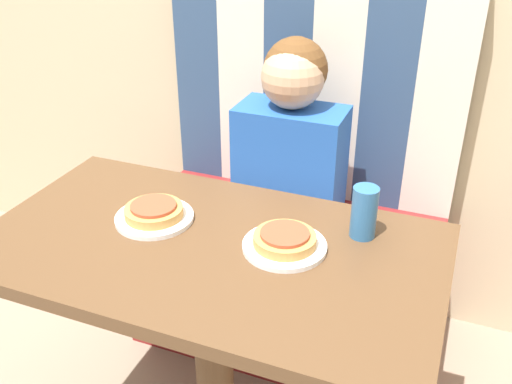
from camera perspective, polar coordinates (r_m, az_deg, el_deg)
The scene contains 9 objects.
booth_seat at distance 2.08m, azimuth 3.07°, elevation -8.45°, with size 1.01×0.53×0.49m.
booth_backrest at distance 1.98m, azimuth 5.76°, elevation 10.48°, with size 1.01×0.07×0.79m.
dining_table at distance 1.39m, azimuth -4.58°, elevation -8.92°, with size 1.08×0.60×0.76m.
person at distance 1.80m, azimuth 3.57°, elevation 5.85°, with size 0.34×0.22×0.61m.
plate_left at distance 1.43m, azimuth -10.12°, elevation -2.54°, with size 0.19×0.19×0.01m.
plate_right at distance 1.31m, azimuth 2.87°, elevation -5.43°, with size 0.19×0.19×0.01m.
pizza_left at distance 1.42m, azimuth -10.19°, elevation -1.83°, with size 0.14×0.14×0.03m.
pizza_right at distance 1.29m, azimuth 2.89°, elevation -4.68°, with size 0.14×0.14×0.03m.
drinking_cup at distance 1.34m, azimuth 10.76°, elevation -2.00°, with size 0.06×0.06×0.13m.
Camera 1 is at (0.51, -0.98, 1.50)m, focal length 40.00 mm.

